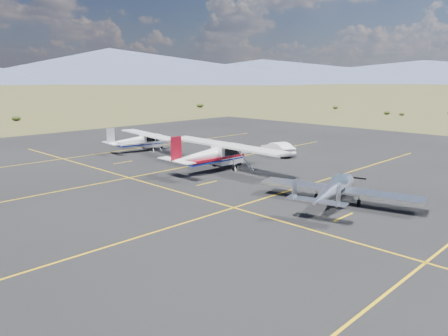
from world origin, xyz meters
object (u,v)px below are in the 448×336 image
aircraft_plain (140,140)px  sedan (278,149)px  aircraft_low_wing (335,189)px  aircraft_cessna (214,154)px

aircraft_plain → sedan: bearing=-47.7°
aircraft_low_wing → aircraft_cessna: bearing=68.2°
aircraft_low_wing → aircraft_plain: (2.99, 24.35, 0.13)m
aircraft_cessna → sedan: bearing=5.4°
aircraft_plain → aircraft_cessna: bearing=-87.7°
sedan → aircraft_cessna: bearing=20.2°
aircraft_low_wing → aircraft_cessna: aircraft_cessna is taller
aircraft_cessna → sedan: (9.14, 0.58, -0.73)m
aircraft_cessna → aircraft_plain: aircraft_cessna is taller
aircraft_low_wing → aircraft_cessna: (1.74, 12.14, 0.38)m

